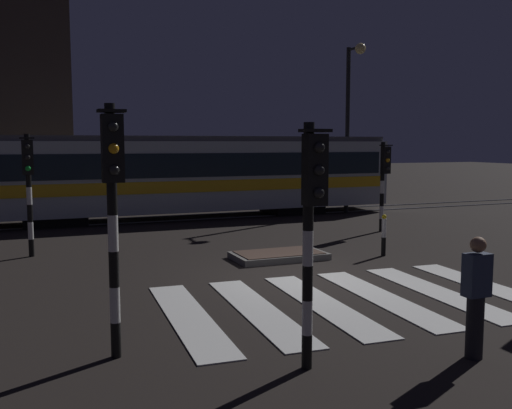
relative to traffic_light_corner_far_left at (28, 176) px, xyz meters
The scene contains 13 objects.
ground_plane 7.68m from the traffic_light_corner_far_left, 40.91° to the right, with size 120.00×120.00×0.00m, color black.
rail_near 8.07m from the traffic_light_corner_far_left, 44.26° to the left, with size 80.00×0.12×0.03m, color #59595E.
rail_far 9.10m from the traffic_light_corner_far_left, 50.92° to the left, with size 80.00×0.12×0.03m, color #59595E.
crosswalk_zebra 9.03m from the traffic_light_corner_far_left, 50.54° to the right, with size 7.25×4.72×0.02m.
traffic_island 6.80m from the traffic_light_corner_far_left, 24.06° to the right, with size 2.37×1.31×0.18m.
traffic_light_corner_far_left is the anchor object (origin of this frame).
traffic_light_corner_far_right 11.05m from the traffic_light_corner_far_left, ahead, with size 0.36×0.42×3.02m.
traffic_light_corner_near_left 8.15m from the traffic_light_corner_far_left, 82.94° to the right, with size 0.36×0.42×3.51m.
traffic_light_kerb_mid_left 10.00m from the traffic_light_corner_far_left, 70.79° to the right, with size 0.36×0.42×3.25m.
street_lamp_trackside_right 13.82m from the traffic_light_corner_far_left, 21.53° to the left, with size 0.44×1.21×6.99m.
tram 8.39m from the traffic_light_corner_far_left, 47.19° to the left, with size 17.73×2.58×4.15m.
pedestrian_waiting_at_kerb 11.45m from the traffic_light_corner_far_left, 60.44° to the right, with size 0.36×0.24×1.71m.
bollard_island_edge 9.41m from the traffic_light_corner_far_left, 21.05° to the right, with size 0.12×0.12×1.11m.
Camera 1 is at (-5.66, -11.04, 2.98)m, focal length 40.07 mm.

